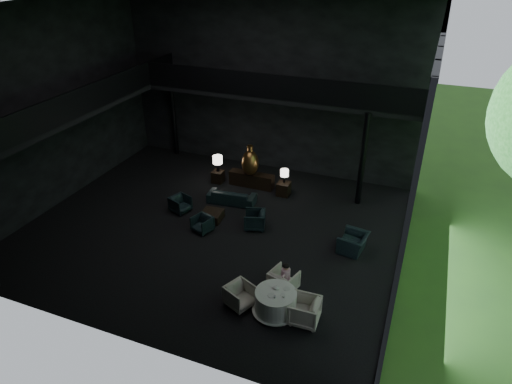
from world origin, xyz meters
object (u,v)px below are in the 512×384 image
at_px(side_table_right, 284,189).
at_px(coffee_table, 212,216).
at_px(table_lamp_left, 218,160).
at_px(lounge_armchair_east, 255,219).
at_px(sofa, 232,194).
at_px(side_table_left, 218,177).
at_px(lounge_armchair_south, 202,224).
at_px(dining_table, 276,303).
at_px(dining_chair_east, 304,308).
at_px(window_armchair, 353,240).
at_px(table_lamp_right, 284,173).
at_px(dining_chair_west, 240,295).
at_px(child, 286,272).
at_px(lounge_armchair_west, 180,204).
at_px(dining_chair_north, 284,279).
at_px(bronze_urn, 250,163).
at_px(console, 252,180).

height_order(side_table_right, coffee_table, side_table_right).
height_order(table_lamp_left, coffee_table, table_lamp_left).
bearing_deg(lounge_armchair_east, sofa, -149.19).
height_order(side_table_left, lounge_armchair_east, lounge_armchair_east).
bearing_deg(lounge_armchair_south, dining_table, -19.34).
height_order(side_table_left, table_lamp_left, table_lamp_left).
height_order(dining_table, dining_chair_east, dining_chair_east).
bearing_deg(window_armchair, table_lamp_left, -106.29).
distance_m(table_lamp_right, dining_chair_west, 7.20).
bearing_deg(dining_chair_east, side_table_right, -158.81).
height_order(lounge_armchair_south, child, child).
distance_m(sofa, lounge_armchair_east, 2.19).
distance_m(lounge_armchair_west, dining_chair_east, 7.67).
bearing_deg(window_armchair, dining_chair_east, -1.00).
distance_m(sofa, window_armchair, 5.67).
distance_m(dining_table, dining_chair_north, 1.04).
relative_size(lounge_armchair_west, dining_chair_north, 0.83).
bearing_deg(dining_chair_west, side_table_left, 54.88).
height_order(sofa, dining_table, sofa).
distance_m(table_lamp_right, lounge_armchair_south, 4.43).
bearing_deg(side_table_left, lounge_armchair_east, -44.63).
bearing_deg(lounge_armchair_east, table_lamp_left, -152.22).
bearing_deg(lounge_armchair_east, dining_table, 12.26).
distance_m(window_armchair, dining_chair_east, 4.05).
bearing_deg(lounge_armchair_south, window_armchair, 26.66).
distance_m(side_table_left, lounge_armchair_east, 4.21).
height_order(bronze_urn, side_table_right, bronze_urn).
bearing_deg(sofa, side_table_left, -53.50).
bearing_deg(side_table_right, dining_chair_east, -66.92).
bearing_deg(child, dining_chair_west, 46.03).
height_order(side_table_left, table_lamp_right, table_lamp_right).
relative_size(lounge_armchair_south, dining_chair_north, 0.72).
bearing_deg(lounge_armchair_south, lounge_armchair_west, 165.06).
height_order(side_table_right, table_lamp_right, table_lamp_right).
distance_m(bronze_urn, dining_chair_west, 7.63).
bearing_deg(dining_chair_north, table_lamp_left, -33.37).
height_order(table_lamp_left, dining_chair_east, table_lamp_left).
height_order(dining_chair_west, child, child).
xyz_separation_m(table_lamp_left, side_table_right, (3.20, -0.10, -0.78)).
bearing_deg(lounge_armchair_east, window_armchair, 71.36).
distance_m(table_lamp_left, coffee_table, 3.42).
relative_size(dining_chair_north, child, 1.38).
xyz_separation_m(dining_chair_west, child, (1.07, 1.11, 0.35)).
bearing_deg(side_table_left, dining_chair_east, -48.76).
distance_m(table_lamp_left, child, 8.01).
relative_size(bronze_urn, side_table_left, 2.59).
distance_m(console, dining_chair_east, 8.56).
bearing_deg(lounge_armchair_west, table_lamp_right, -30.57).
distance_m(sofa, lounge_armchair_south, 2.41).
relative_size(sofa, lounge_armchair_south, 3.21).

